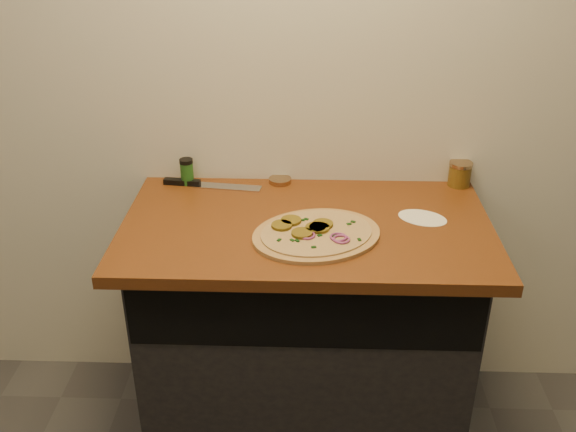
{
  "coord_description": "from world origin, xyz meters",
  "views": [
    {
      "loc": [
        0.0,
        -0.42,
        1.89
      ],
      "look_at": [
        -0.06,
        1.36,
        0.95
      ],
      "focal_mm": 40.0,
      "sensor_mm": 36.0,
      "label": 1
    }
  ],
  "objects_px": {
    "spice_shaker": "(187,172)",
    "chefs_knife": "(203,184)",
    "pizza": "(316,234)",
    "salsa_jar": "(460,174)"
  },
  "relations": [
    {
      "from": "salsa_jar",
      "to": "spice_shaker",
      "type": "bearing_deg",
      "value": -178.68
    },
    {
      "from": "chefs_knife",
      "to": "spice_shaker",
      "type": "relative_size",
      "value": 3.71
    },
    {
      "from": "pizza",
      "to": "chefs_knife",
      "type": "bearing_deg",
      "value": 138.8
    },
    {
      "from": "pizza",
      "to": "chefs_knife",
      "type": "distance_m",
      "value": 0.54
    },
    {
      "from": "pizza",
      "to": "spice_shaker",
      "type": "relative_size",
      "value": 5.38
    },
    {
      "from": "chefs_knife",
      "to": "pizza",
      "type": "bearing_deg",
      "value": -41.2
    },
    {
      "from": "spice_shaker",
      "to": "chefs_knife",
      "type": "bearing_deg",
      "value": -15.64
    },
    {
      "from": "pizza",
      "to": "salsa_jar",
      "type": "xyz_separation_m",
      "value": [
        0.52,
        0.4,
        0.04
      ]
    },
    {
      "from": "pizza",
      "to": "salsa_jar",
      "type": "height_order",
      "value": "salsa_jar"
    },
    {
      "from": "chefs_knife",
      "to": "salsa_jar",
      "type": "bearing_deg",
      "value": 2.43
    }
  ]
}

